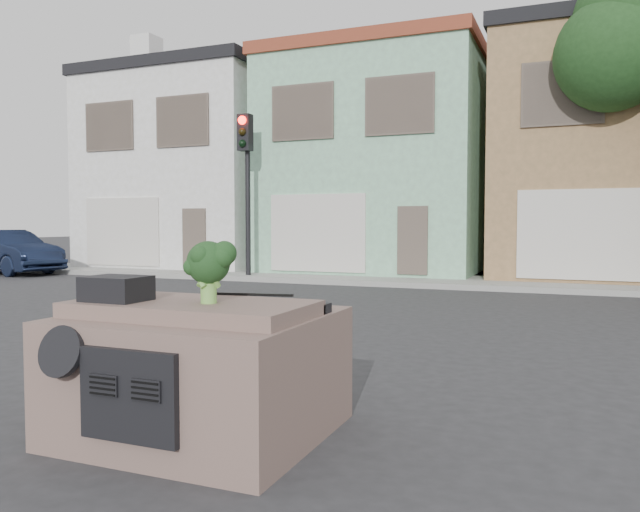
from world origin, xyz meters
The scene contains 11 objects.
ground_plane centered at (0.00, 0.00, 0.00)m, with size 120.00×120.00×0.00m, color #303033.
sidewalk centered at (0.00, 10.50, 0.07)m, with size 40.00×3.00×0.15m, color gray.
townhouse_white centered at (-11.00, 14.50, 3.77)m, with size 7.20×8.20×7.55m, color white.
townhouse_mint centered at (-3.50, 14.50, 3.77)m, with size 7.20×8.20×7.55m, color #8EC9A3.
townhouse_tan centered at (4.00, 14.50, 3.77)m, with size 7.20×8.20×7.55m, color #97734B.
navy_sedan centered at (-15.39, 8.47, 0.00)m, with size 1.61×4.61×1.52m, color #121A32.
traffic_signal centered at (-6.50, 9.50, 2.55)m, with size 0.40×0.40×5.10m, color black.
car_dashboard centered at (0.00, -3.00, 0.56)m, with size 2.00×1.80×1.12m, color #745B52.
instrument_hump centered at (-0.58, -3.35, 1.22)m, with size 0.48×0.38×0.20m, color black.
wiper_arm centered at (0.28, -2.62, 1.13)m, with size 0.70×0.03×0.02m, color black.
broccoli centered at (0.19, -3.20, 1.37)m, with size 0.41×0.41×0.50m, color #173416.
Camera 1 is at (2.84, -7.36, 1.75)m, focal length 35.00 mm.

